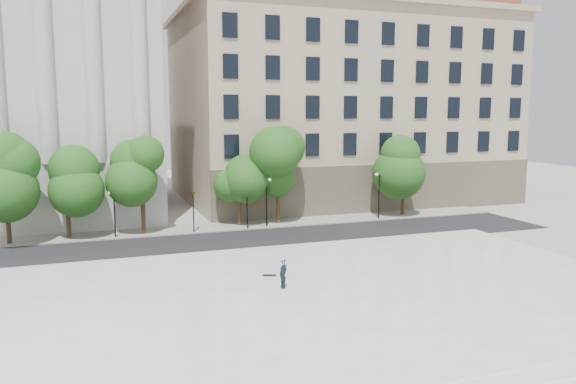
% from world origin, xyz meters
% --- Properties ---
extents(ground, '(160.00, 160.00, 0.00)m').
position_xyz_m(ground, '(0.00, 0.00, 0.00)').
color(ground, '#A9A7A0').
rests_on(ground, ground).
extents(plaza, '(44.00, 22.00, 0.45)m').
position_xyz_m(plaza, '(0.00, 3.00, 0.23)').
color(plaza, white).
rests_on(plaza, ground).
extents(street, '(60.00, 8.00, 0.02)m').
position_xyz_m(street, '(0.00, 18.00, 0.01)').
color(street, black).
rests_on(street, ground).
extents(far_sidewalk, '(60.00, 4.00, 0.12)m').
position_xyz_m(far_sidewalk, '(0.00, 24.00, 0.06)').
color(far_sidewalk, gray).
rests_on(far_sidewalk, ground).
extents(building_east, '(36.00, 26.15, 23.00)m').
position_xyz_m(building_east, '(20.00, 38.91, 11.14)').
color(building_east, '#B8A78C').
rests_on(building_east, ground).
extents(traffic_light_west, '(0.58, 1.81, 4.21)m').
position_xyz_m(traffic_light_west, '(-0.27, 22.30, 3.71)').
color(traffic_light_west, black).
rests_on(traffic_light_west, ground).
extents(traffic_light_east, '(0.85, 1.98, 4.28)m').
position_xyz_m(traffic_light_east, '(4.42, 22.30, 3.78)').
color(traffic_light_east, black).
rests_on(traffic_light_east, ground).
extents(person_lying, '(1.49, 1.59, 0.44)m').
position_xyz_m(person_lying, '(1.48, 4.20, 0.67)').
color(person_lying, black).
rests_on(person_lying, plaza).
extents(skateboard, '(0.81, 0.48, 0.08)m').
position_xyz_m(skateboard, '(1.50, 6.70, 0.49)').
color(skateboard, black).
rests_on(skateboard, plaza).
extents(street_trees, '(39.60, 5.11, 7.42)m').
position_xyz_m(street_trees, '(2.19, 23.58, 4.98)').
color(street_trees, '#382619').
rests_on(street_trees, ground).
extents(lamp_posts, '(36.73, 0.28, 4.53)m').
position_xyz_m(lamp_posts, '(0.20, 22.60, 2.91)').
color(lamp_posts, black).
rests_on(lamp_posts, ground).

